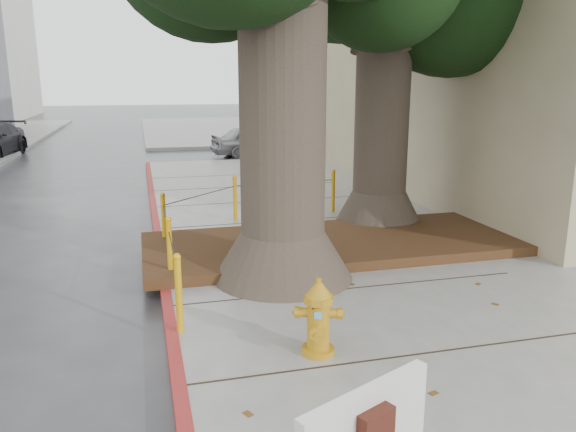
% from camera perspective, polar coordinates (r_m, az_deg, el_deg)
% --- Properties ---
extents(ground, '(140.00, 140.00, 0.00)m').
position_cam_1_polar(ground, '(6.13, 8.82, -15.50)').
color(ground, '#28282B').
rests_on(ground, ground).
extents(sidewalk_far, '(16.00, 20.00, 0.15)m').
position_cam_1_polar(sidewalk_far, '(35.95, -1.53, 8.95)').
color(sidewalk_far, slate).
rests_on(sidewalk_far, ground).
extents(curb_red, '(0.14, 26.00, 0.16)m').
position_cam_1_polar(curb_red, '(7.93, -12.26, -8.10)').
color(curb_red, maroon).
rests_on(curb_red, ground).
extents(planter_bed, '(6.40, 2.60, 0.16)m').
position_cam_1_polar(planter_bed, '(9.71, 4.61, -2.81)').
color(planter_bed, black).
rests_on(planter_bed, sidewalk_main).
extents(building_side_white, '(10.00, 10.00, 9.00)m').
position_cam_1_polar(building_side_white, '(35.89, 16.36, 15.49)').
color(building_side_white, silver).
rests_on(building_side_white, ground).
extents(building_side_grey, '(12.00, 14.00, 12.00)m').
position_cam_1_polar(building_side_grey, '(44.23, 19.32, 16.77)').
color(building_side_grey, slate).
rests_on(building_side_grey, ground).
extents(bollard_ring, '(3.79, 5.39, 0.95)m').
position_cam_1_polar(bollard_ring, '(9.63, -6.25, -0.31)').
color(bollard_ring, '#CE910B').
rests_on(bollard_ring, sidewalk_main).
extents(fire_hydrant, '(0.45, 0.45, 0.84)m').
position_cam_1_polar(fire_hydrant, '(5.95, 3.11, -10.25)').
color(fire_hydrant, '#C08513').
rests_on(fire_hydrant, sidewalk_main).
extents(car_silver, '(3.80, 1.87, 1.24)m').
position_cam_1_polar(car_silver, '(22.82, -3.18, 7.66)').
color(car_silver, '#97969B').
rests_on(car_silver, ground).
extents(car_red, '(3.37, 1.47, 1.08)m').
position_cam_1_polar(car_red, '(27.46, 14.79, 8.06)').
color(car_red, maroon).
rests_on(car_red, ground).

